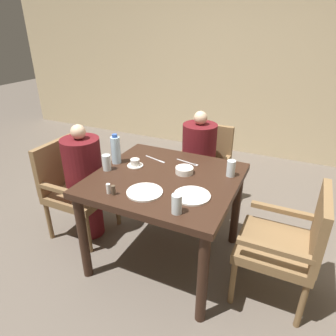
{
  "coord_description": "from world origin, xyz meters",
  "views": [
    {
      "loc": [
        0.85,
        -1.76,
        1.78
      ],
      "look_at": [
        0.0,
        0.05,
        0.81
      ],
      "focal_mm": 32.0,
      "sensor_mm": 36.0,
      "label": 1
    }
  ],
  "objects": [
    {
      "name": "pepper_shaker",
      "position": [
        -0.2,
        -0.37,
        0.79
      ],
      "size": [
        0.03,
        0.03,
        0.07
      ],
      "color": "#4C3D2D",
      "rests_on": "dining_table"
    },
    {
      "name": "diner_in_far_chair",
      "position": [
        -0.0,
        0.74,
        0.55
      ],
      "size": [
        0.32,
        0.32,
        1.07
      ],
      "color": "#5B1419",
      "rests_on": "ground_plane"
    },
    {
      "name": "glass_tall_far",
      "position": [
        -0.45,
        -0.08,
        0.82
      ],
      "size": [
        0.06,
        0.06,
        0.12
      ],
      "color": "silver",
      "rests_on": "dining_table"
    },
    {
      "name": "wall_back",
      "position": [
        0.0,
        2.58,
        1.4
      ],
      "size": [
        8.0,
        0.06,
        2.8
      ],
      "color": "#C6B289",
      "rests_on": "ground_plane"
    },
    {
      "name": "ground_plane",
      "position": [
        0.0,
        0.0,
        0.0
      ],
      "size": [
        16.0,
        16.0,
        0.0
      ],
      "primitive_type": "plane",
      "color": "#60564C"
    },
    {
      "name": "water_bottle",
      "position": [
        -0.46,
        0.06,
        0.87
      ],
      "size": [
        0.08,
        0.08,
        0.24
      ],
      "color": "silver",
      "rests_on": "dining_table"
    },
    {
      "name": "diner_in_left_chair",
      "position": [
        -0.77,
        0.0,
        0.54
      ],
      "size": [
        0.32,
        0.32,
        1.06
      ],
      "color": "#5B1419",
      "rests_on": "ground_plane"
    },
    {
      "name": "salt_shaker",
      "position": [
        -0.24,
        -0.37,
        0.8
      ],
      "size": [
        0.03,
        0.03,
        0.07
      ],
      "color": "white",
      "rests_on": "dining_table"
    },
    {
      "name": "bowl_small",
      "position": [
        0.1,
        0.12,
        0.78
      ],
      "size": [
        0.14,
        0.14,
        0.05
      ],
      "color": "white",
      "rests_on": "dining_table"
    },
    {
      "name": "teacup_with_saucer",
      "position": [
        -0.29,
        0.07,
        0.78
      ],
      "size": [
        0.13,
        0.13,
        0.06
      ],
      "color": "white",
      "rests_on": "dining_table"
    },
    {
      "name": "chair_right_side",
      "position": [
        0.91,
        -0.0,
        0.48
      ],
      "size": [
        0.5,
        0.5,
        0.87
      ],
      "color": "brown",
      "rests_on": "ground_plane"
    },
    {
      "name": "dining_table",
      "position": [
        0.0,
        0.0,
        0.65
      ],
      "size": [
        1.05,
        0.99,
        0.76
      ],
      "color": "#331E14",
      "rests_on": "ground_plane"
    },
    {
      "name": "knife_beside_plate",
      "position": [
        -0.2,
        0.24,
        0.76
      ],
      "size": [
        0.21,
        0.07,
        0.0
      ],
      "color": "silver",
      "rests_on": "dining_table"
    },
    {
      "name": "glass_tall_mid",
      "position": [
        0.26,
        -0.39,
        0.82
      ],
      "size": [
        0.06,
        0.06,
        0.12
      ],
      "color": "silver",
      "rests_on": "dining_table"
    },
    {
      "name": "chair_left_side",
      "position": [
        -0.91,
        -0.0,
        0.48
      ],
      "size": [
        0.5,
        0.5,
        0.87
      ],
      "color": "brown",
      "rests_on": "ground_plane"
    },
    {
      "name": "fork_beside_plate",
      "position": [
        0.08,
        0.3,
        0.76
      ],
      "size": [
        0.2,
        0.06,
        0.0
      ],
      "color": "silver",
      "rests_on": "dining_table"
    },
    {
      "name": "plate_main_left",
      "position": [
        -0.02,
        -0.27,
        0.77
      ],
      "size": [
        0.24,
        0.24,
        0.01
      ],
      "color": "white",
      "rests_on": "dining_table"
    },
    {
      "name": "plate_main_right",
      "position": [
        0.28,
        -0.17,
        0.77
      ],
      "size": [
        0.24,
        0.24,
        0.01
      ],
      "color": "white",
      "rests_on": "dining_table"
    },
    {
      "name": "chair_far_side",
      "position": [
        0.0,
        0.88,
        0.48
      ],
      "size": [
        0.5,
        0.5,
        0.87
      ],
      "color": "brown",
      "rests_on": "ground_plane"
    },
    {
      "name": "glass_tall_near",
      "position": [
        0.43,
        0.22,
        0.82
      ],
      "size": [
        0.06,
        0.06,
        0.12
      ],
      "color": "silver",
      "rests_on": "dining_table"
    }
  ]
}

